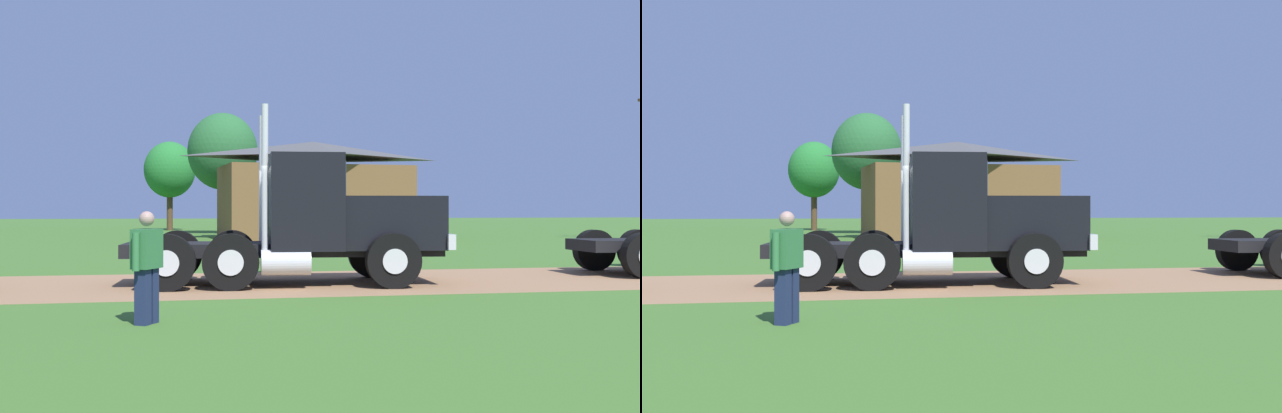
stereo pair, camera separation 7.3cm
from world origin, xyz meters
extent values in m
plane|color=#3F6B28|center=(0.00, 0.00, 0.00)|extent=(200.00, 200.00, 0.00)
cube|color=#99704D|center=(0.00, 0.00, 0.00)|extent=(120.00, 5.30, 0.01)
cube|color=black|center=(-0.35, -0.18, 0.76)|extent=(6.84, 2.05, 0.28)
cube|color=black|center=(1.92, -0.35, 1.33)|extent=(2.33, 2.21, 1.14)
cube|color=silver|center=(3.06, -0.43, 0.94)|extent=(0.32, 2.25, 0.32)
cube|color=black|center=(0.08, -0.21, 1.77)|extent=(1.67, 2.45, 2.02)
cube|color=#2D3D4C|center=(0.85, -0.27, 2.17)|extent=(0.18, 1.95, 0.89)
cylinder|color=silver|center=(-0.72, 0.78, 2.26)|extent=(0.14, 0.14, 3.00)
cylinder|color=silver|center=(-0.86, -1.08, 2.26)|extent=(0.14, 0.14, 3.00)
cylinder|color=silver|center=(-0.44, -1.20, 0.54)|extent=(1.04, 0.59, 0.52)
cylinder|color=black|center=(1.90, 0.83, 0.57)|extent=(1.15, 0.38, 1.13)
cylinder|color=silver|center=(1.91, 0.99, 0.57)|extent=(0.51, 0.08, 0.51)
cylinder|color=black|center=(1.73, -1.51, 0.57)|extent=(1.15, 0.38, 1.13)
cylinder|color=silver|center=(1.72, -1.67, 0.57)|extent=(0.51, 0.08, 0.51)
cylinder|color=black|center=(-2.63, 1.16, 0.57)|extent=(1.15, 0.38, 1.13)
cylinder|color=silver|center=(-2.62, 1.32, 0.57)|extent=(0.51, 0.08, 0.51)
cylinder|color=black|center=(-2.80, -1.18, 0.57)|extent=(1.15, 0.38, 1.13)
cylinder|color=silver|center=(-2.81, -1.34, 0.57)|extent=(0.51, 0.08, 0.51)
cylinder|color=black|center=(-1.38, 1.07, 0.57)|extent=(1.15, 0.38, 1.13)
cylinder|color=silver|center=(-1.37, 1.23, 0.57)|extent=(0.51, 0.08, 0.51)
cylinder|color=black|center=(-1.55, -1.27, 0.57)|extent=(1.15, 0.38, 1.13)
cylinder|color=silver|center=(-1.57, -1.43, 0.57)|extent=(0.51, 0.08, 0.51)
cylinder|color=black|center=(8.13, 1.62, 0.54)|extent=(1.09, 0.34, 1.07)
cylinder|color=silver|center=(8.14, 1.78, 0.54)|extent=(0.48, 0.06, 0.48)
cylinder|color=black|center=(9.38, 1.57, 0.54)|extent=(1.09, 0.34, 1.07)
cylinder|color=silver|center=(9.39, 1.73, 0.54)|extent=(0.48, 0.06, 0.48)
cube|color=#33723F|center=(-2.98, -5.19, 1.06)|extent=(0.45, 0.53, 0.56)
sphere|color=tan|center=(-2.98, -5.19, 1.49)|extent=(0.21, 0.21, 0.21)
cube|color=#1E284C|center=(-2.93, -5.11, 0.39)|extent=(0.23, 0.23, 0.79)
cube|color=#1E284C|center=(-3.03, -5.28, 0.39)|extent=(0.23, 0.23, 0.79)
cylinder|color=#33723F|center=(-2.84, -4.95, 1.04)|extent=(0.10, 0.10, 0.53)
cylinder|color=#33723F|center=(-3.11, -5.44, 1.04)|extent=(0.10, 0.10, 0.53)
cube|color=brown|center=(4.50, 23.40, 1.96)|extent=(10.35, 6.48, 3.93)
pyramid|color=#4D4D4D|center=(4.50, 23.40, 4.85)|extent=(10.86, 6.81, 0.92)
cube|color=black|center=(3.26, 20.43, 1.10)|extent=(1.80, 0.21, 2.20)
cylinder|color=#513823|center=(-3.59, 38.55, 1.49)|extent=(0.44, 0.44, 2.98)
ellipsoid|color=#257630|center=(-3.59, 38.55, 4.49)|extent=(3.76, 3.76, 4.14)
cylinder|color=#513823|center=(-0.10, 30.86, 1.74)|extent=(0.44, 0.44, 3.49)
ellipsoid|color=#286431|center=(-0.10, 30.86, 5.28)|extent=(4.49, 4.49, 4.93)
camera|label=1|loc=(-2.44, -15.64, 1.64)|focal=40.40mm
camera|label=2|loc=(-2.36, -15.65, 1.64)|focal=40.40mm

